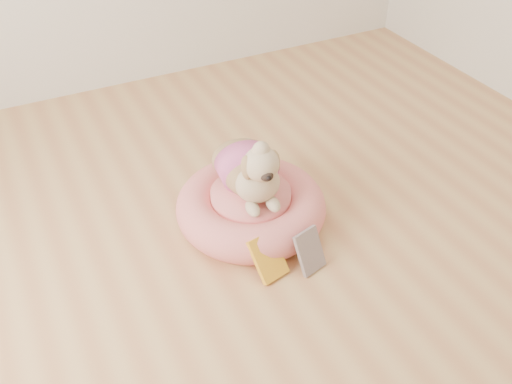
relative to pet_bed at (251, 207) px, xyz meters
name	(u,v)px	position (x,y,z in m)	size (l,w,h in m)	color
floor	(311,346)	(-0.11, -0.70, -0.08)	(4.50, 4.50, 0.00)	tan
pet_bed	(251,207)	(0.00, 0.00, 0.00)	(0.66, 0.66, 0.17)	#EA5B74
dog	(250,159)	(0.00, 0.01, 0.25)	(0.31, 0.45, 0.33)	brown
book_yellow	(268,257)	(-0.08, -0.31, 0.00)	(0.12, 0.02, 0.19)	yellow
book_white	(310,251)	(0.09, -0.36, 0.00)	(0.12, 0.02, 0.18)	silver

